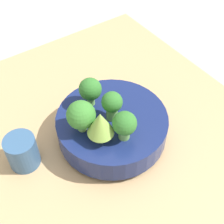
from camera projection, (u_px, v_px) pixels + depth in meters
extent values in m
plane|color=#ADA89E|center=(104.00, 140.00, 0.85)|extent=(6.00, 6.00, 0.00)
cube|color=tan|center=(104.00, 136.00, 0.84)|extent=(0.89, 0.81, 0.03)
cylinder|color=navy|center=(112.00, 135.00, 0.81)|extent=(0.12, 0.12, 0.01)
cylinder|color=navy|center=(112.00, 126.00, 0.79)|extent=(0.28, 0.28, 0.06)
cylinder|color=#609347|center=(112.00, 112.00, 0.75)|extent=(0.03, 0.03, 0.04)
sphere|color=#2D6B28|center=(112.00, 102.00, 0.72)|extent=(0.05, 0.05, 0.05)
cylinder|color=#609347|center=(101.00, 136.00, 0.71)|extent=(0.02, 0.02, 0.03)
cone|color=#84AD47|center=(100.00, 123.00, 0.68)|extent=(0.06, 0.06, 0.06)
cylinder|color=#6BA34C|center=(123.00, 133.00, 0.71)|extent=(0.03, 0.03, 0.03)
sphere|color=#2D6B28|center=(124.00, 124.00, 0.69)|extent=(0.06, 0.06, 0.06)
cylinder|color=#7AB256|center=(82.00, 125.00, 0.73)|extent=(0.02, 0.02, 0.03)
sphere|color=#387A2D|center=(81.00, 115.00, 0.70)|extent=(0.07, 0.07, 0.07)
cylinder|color=#6BA34C|center=(91.00, 99.00, 0.78)|extent=(0.02, 0.02, 0.03)
sphere|color=#2D6B28|center=(90.00, 89.00, 0.76)|extent=(0.06, 0.06, 0.06)
cylinder|color=#33567F|center=(22.00, 152.00, 0.74)|extent=(0.07, 0.07, 0.08)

